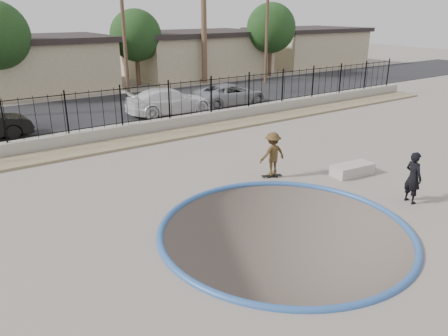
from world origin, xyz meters
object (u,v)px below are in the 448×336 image
skateboard (272,176)px  car_d (231,94)px  skater (272,156)px  videographer (413,177)px  car_c (170,101)px  concrete_ledge (352,170)px

skateboard → car_d: (6.10, 11.08, 0.66)m
skater → skateboard: 0.73m
videographer → car_c: bearing=11.9°
skater → car_c: size_ratio=0.31×
videographer → car_d: (3.95, 15.23, -0.12)m
car_d → skateboard: bearing=152.5°
videographer → car_d: bearing=-4.1°
car_d → concrete_ledge: bearing=165.7°
concrete_ledge → car_d: 13.08m
videographer → car_d: videographer is taller
car_c → skater: bearing=175.8°
car_d → videographer: bearing=166.8°
concrete_ledge → car_c: 12.62m
skateboard → videographer: 4.74m
skater → car_c: (1.78, 11.08, -0.02)m
skateboard → concrete_ledge: (2.58, -1.51, 0.15)m
videographer → concrete_ledge: videographer is taller
skater → videographer: size_ratio=0.95×
concrete_ledge → car_c: bearing=93.7°
concrete_ledge → skateboard: bearing=149.8°
skater → car_c: skater is taller
skater → car_d: skater is taller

